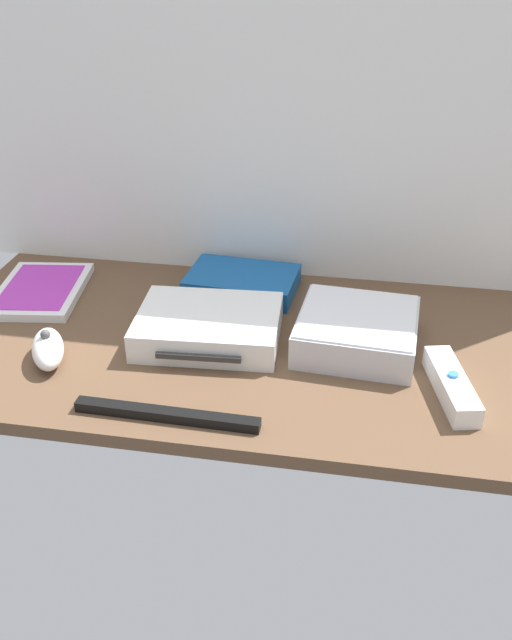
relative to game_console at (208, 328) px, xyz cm
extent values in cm
cube|color=brown|center=(7.17, 0.36, -3.20)|extent=(100.00, 48.00, 2.00)
cube|color=white|center=(7.17, 24.96, 29.80)|extent=(110.00, 1.20, 64.00)
cube|color=white|center=(0.00, 0.03, 0.00)|extent=(21.95, 17.27, 4.40)
cube|color=#2D2D2D|center=(0.51, -8.15, 0.00)|extent=(12.01, 1.34, 0.80)
cube|color=silver|center=(21.88, 2.08, 0.30)|extent=(18.19, 18.19, 5.00)
cube|color=silver|center=(21.88, 2.08, 2.95)|extent=(17.46, 17.46, 0.30)
cube|color=white|center=(-31.30, 9.51, -1.50)|extent=(16.08, 20.69, 1.40)
cube|color=#B233B2|center=(-31.30, 9.51, -0.72)|extent=(13.29, 17.71, 0.16)
cube|color=#145193|center=(2.02, 16.41, -0.50)|extent=(18.80, 13.23, 3.40)
cube|color=#19D833|center=(1.58, 10.23, -0.50)|extent=(8.01, 0.96, 0.60)
cube|color=white|center=(34.77, -7.87, -0.70)|extent=(6.79, 15.23, 3.00)
cylinder|color=#387FDB|center=(34.77, -7.87, 1.00)|extent=(1.40, 1.40, 0.40)
ellipsoid|color=white|center=(-21.15, -9.33, -0.20)|extent=(8.23, 10.92, 4.00)
sphere|color=#4C4C4C|center=(-21.15, -9.33, 2.20)|extent=(1.40, 1.40, 1.40)
cube|color=black|center=(-0.85, -19.35, -1.50)|extent=(24.03, 2.28, 1.40)
camera|label=1|loc=(21.89, -84.53, 51.92)|focal=38.26mm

